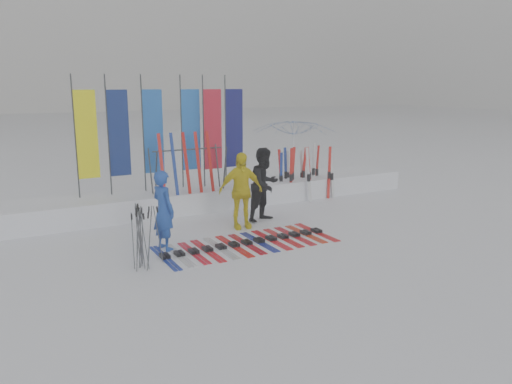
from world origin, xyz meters
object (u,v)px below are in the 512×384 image
ski_rack (188,164)px  person_blue (163,210)px  tent_canopy (294,155)px  ski_row (247,243)px  person_yellow (241,191)px  person_black (265,185)px

ski_rack → person_blue: bearing=-120.8°
person_blue → tent_canopy: (5.70, 3.64, 0.37)m
person_blue → ski_row: person_blue is taller
person_blue → person_yellow: bearing=-87.9°
ski_row → person_black: bearing=49.2°
tent_canopy → person_blue: bearing=-147.4°
person_blue → person_black: size_ratio=0.90×
tent_canopy → ski_rack: 4.13m
person_yellow → tent_canopy: (3.48, 2.95, 0.29)m
person_black → person_yellow: person_black is taller
ski_row → ski_rack: ski_rack is taller
person_yellow → ski_rack: bearing=113.3°
ski_rack → person_black: bearing=-50.9°
person_blue → person_yellow: 2.33m
person_yellow → tent_canopy: tent_canopy is taller
person_black → ski_rack: bearing=110.6°
person_black → person_yellow: (-0.87, -0.33, -0.01)m
ski_row → person_blue: bearing=161.9°
person_black → tent_canopy: 3.71m
ski_row → ski_rack: bearing=91.2°
person_blue → ski_row: (1.73, -0.56, -0.84)m
person_black → ski_row: size_ratio=0.48×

